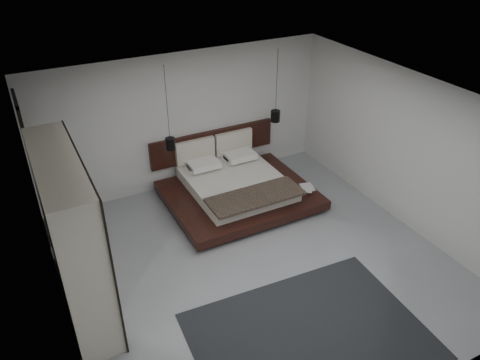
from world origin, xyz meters
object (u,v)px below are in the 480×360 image
pendant_right (275,116)px  rug (309,336)px  pendant_left (170,143)px  lattice_screen (33,171)px  wardrobe (72,237)px  bed (236,186)px

pendant_right → rug: pendant_right is taller
pendant_left → pendant_right: (2.29, 0.00, 0.11)m
lattice_screen → rug: bearing=-55.6°
wardrobe → rug: bearing=-39.3°
pendant_right → wardrobe: pendant_right is taller
bed → pendant_left: size_ratio=1.73×
lattice_screen → bed: lattice_screen is taller
lattice_screen → pendant_left: (2.40, -0.10, 0.01)m
lattice_screen → pendant_right: bearing=-1.3°
bed → rug: 3.68m
pendant_left → rug: size_ratio=0.51×
bed → pendant_left: (-1.14, 0.44, 1.02)m
pendant_right → bed: bearing=-159.0°
bed → wardrobe: wardrobe is taller
pendant_right → wardrobe: bearing=-156.5°
bed → pendant_right: (1.14, 0.44, 1.13)m
rug → lattice_screen: bearing=124.4°
bed → pendant_right: 1.67m
pendant_left → lattice_screen: bearing=177.5°
lattice_screen → rug: size_ratio=0.82×
lattice_screen → pendant_left: size_ratio=1.62×
pendant_left → rug: bearing=-83.7°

